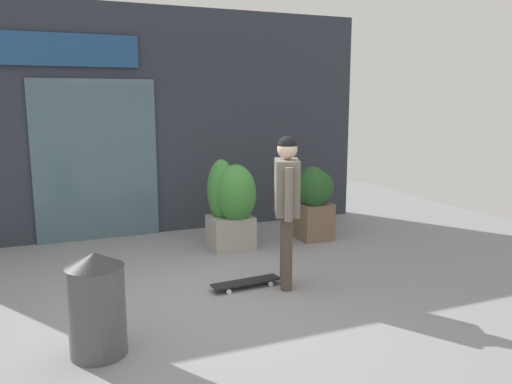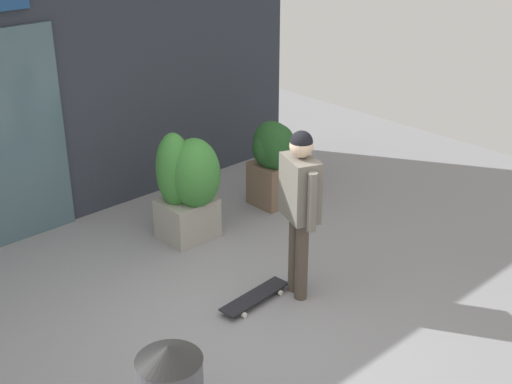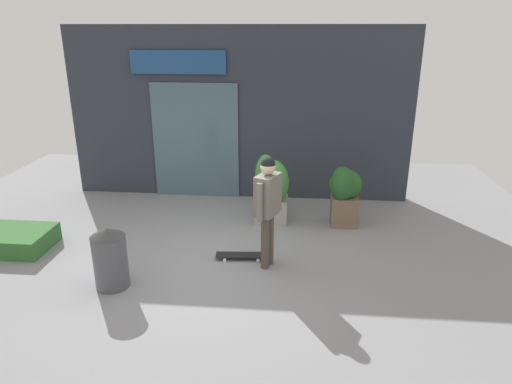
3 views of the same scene
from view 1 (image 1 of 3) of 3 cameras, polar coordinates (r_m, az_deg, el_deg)
ground_plane at (r=5.83m, az=-4.42°, el=-11.47°), size 12.00×12.00×0.00m
building_facade at (r=8.45m, az=-11.64°, el=7.46°), size 7.17×0.31×3.57m
skateboarder at (r=5.80m, az=3.42°, el=-0.42°), size 0.40×0.58×1.76m
skateboard at (r=6.07m, az=-1.10°, el=-9.93°), size 0.84×0.29×0.08m
planter_box_left at (r=7.39m, az=-2.78°, el=-1.18°), size 0.64×0.69×1.31m
planter_box_right at (r=7.93m, az=6.42°, el=-0.61°), size 0.60×0.61×1.15m
trash_bin at (r=4.65m, az=-17.20°, el=-11.74°), size 0.49×0.49×0.90m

